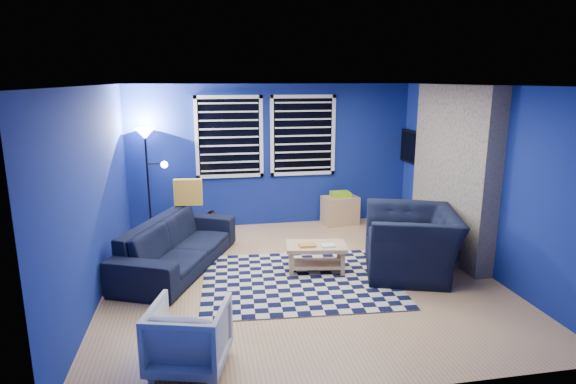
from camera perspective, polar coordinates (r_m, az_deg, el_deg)
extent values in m
plane|color=tan|center=(6.52, 1.51, -10.03)|extent=(5.00, 5.00, 0.00)
plane|color=white|center=(5.99, 1.65, 12.52)|extent=(5.00, 5.00, 0.00)
plane|color=navy|center=(8.55, -1.89, 4.32)|extent=(5.00, 0.00, 5.00)
plane|color=navy|center=(6.13, -21.92, -0.20)|extent=(0.00, 5.00, 5.00)
plane|color=navy|center=(7.08, 21.80, 1.50)|extent=(0.00, 5.00, 5.00)
cube|color=gray|center=(7.43, 18.94, 2.25)|extent=(0.26, 2.00, 2.50)
cube|color=black|center=(7.58, 17.50, -4.46)|extent=(0.04, 0.70, 0.60)
cube|color=gray|center=(7.62, 16.47, -6.76)|extent=(0.50, 1.20, 0.08)
cube|color=black|center=(8.41, -6.99, 6.49)|extent=(1.05, 0.02, 1.30)
cube|color=white|center=(8.35, -7.11, 11.12)|extent=(1.17, 0.05, 0.06)
cube|color=white|center=(8.50, -6.85, 1.92)|extent=(1.17, 0.05, 0.06)
cube|color=black|center=(8.58, 1.77, 6.71)|extent=(1.05, 0.02, 1.30)
cube|color=white|center=(8.52, 1.81, 11.25)|extent=(1.17, 0.05, 0.06)
cube|color=white|center=(8.68, 1.75, 2.24)|extent=(1.17, 0.05, 0.06)
cube|color=black|center=(8.76, 14.72, 5.10)|extent=(0.06, 1.00, 0.58)
cube|color=black|center=(8.75, 14.52, 5.10)|extent=(0.01, 0.92, 0.50)
cube|color=black|center=(6.40, 1.35, -10.40)|extent=(2.62, 2.15, 0.02)
imported|color=black|center=(6.88, -12.93, -6.11)|extent=(2.47, 1.73, 0.67)
imported|color=black|center=(6.73, 14.41, -5.76)|extent=(1.61, 1.50, 0.86)
imported|color=gray|center=(4.62, -11.66, -16.33)|extent=(0.83, 0.84, 0.63)
imported|color=#472C16|center=(7.99, -10.32, -3.53)|extent=(0.42, 0.60, 0.46)
cube|color=tan|center=(6.58, 3.35, -6.45)|extent=(0.87, 0.58, 0.05)
cube|color=tan|center=(6.67, 3.32, -8.49)|extent=(0.79, 0.50, 0.03)
cube|color=#B77D34|center=(6.49, 2.29, -6.31)|extent=(0.24, 0.19, 0.03)
cube|color=silver|center=(6.50, 4.75, -6.36)|extent=(0.20, 0.16, 0.03)
cube|color=tan|center=(6.41, 0.71, -8.77)|extent=(0.06, 0.06, 0.32)
cube|color=tan|center=(6.57, 6.64, -8.31)|extent=(0.06, 0.06, 0.32)
cube|color=tan|center=(6.74, 0.11, -7.64)|extent=(0.06, 0.06, 0.32)
cube|color=tan|center=(6.89, 5.76, -7.24)|extent=(0.06, 0.06, 0.32)
cube|color=tan|center=(8.78, 6.18, -2.16)|extent=(0.67, 0.50, 0.51)
cube|color=black|center=(8.78, 6.18, -2.16)|extent=(0.58, 0.45, 0.41)
cube|color=#8AC316|center=(8.71, 6.23, -0.27)|extent=(0.38, 0.31, 0.09)
cylinder|color=black|center=(8.55, -15.86, -4.71)|extent=(0.23, 0.23, 0.03)
cylinder|color=black|center=(8.34, -16.22, 0.73)|extent=(0.03, 0.03, 1.67)
cone|color=white|center=(8.20, -16.61, 6.62)|extent=(0.30, 0.30, 0.17)
sphere|color=white|center=(8.20, -14.45, 3.17)|extent=(0.11, 0.11, 0.11)
cube|color=gold|center=(7.58, -11.75, -0.01)|extent=(0.44, 0.17, 0.40)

